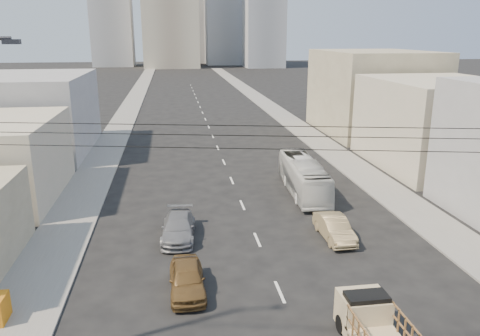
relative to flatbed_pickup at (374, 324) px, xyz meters
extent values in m
cube|color=slate|center=(-14.40, 66.65, -1.03)|extent=(3.50, 180.00, 0.12)
cube|color=slate|center=(9.10, 66.65, -1.03)|extent=(3.50, 180.00, 0.12)
cube|color=silver|center=(-2.65, 4.65, -1.09)|extent=(0.15, 2.00, 0.01)
cube|color=silver|center=(-2.65, 10.65, -1.09)|extent=(0.15, 2.00, 0.01)
cube|color=silver|center=(-2.65, 16.65, -1.09)|extent=(0.15, 2.00, 0.01)
cube|color=silver|center=(-2.65, 22.65, -1.09)|extent=(0.15, 2.00, 0.01)
cube|color=silver|center=(-2.65, 28.65, -1.09)|extent=(0.15, 2.00, 0.01)
cube|color=silver|center=(-2.65, 34.65, -1.09)|extent=(0.15, 2.00, 0.01)
cube|color=silver|center=(-2.65, 40.65, -1.09)|extent=(0.15, 2.00, 0.01)
cube|color=silver|center=(-2.65, 46.65, -1.09)|extent=(0.15, 2.00, 0.01)
cube|color=silver|center=(-2.65, 52.65, -1.09)|extent=(0.15, 2.00, 0.01)
cube|color=silver|center=(-2.65, 58.65, -1.09)|extent=(0.15, 2.00, 0.01)
cube|color=silver|center=(-2.65, 64.65, -1.09)|extent=(0.15, 2.00, 0.01)
cube|color=silver|center=(-2.65, 70.65, -1.09)|extent=(0.15, 2.00, 0.01)
cube|color=silver|center=(-2.65, 76.65, -1.09)|extent=(0.15, 2.00, 0.01)
cube|color=silver|center=(-2.65, 82.65, -1.09)|extent=(0.15, 2.00, 0.01)
cube|color=silver|center=(-2.65, 88.65, -1.09)|extent=(0.15, 2.00, 0.01)
cube|color=silver|center=(-2.65, 94.65, -1.09)|extent=(0.15, 2.00, 0.01)
cube|color=silver|center=(-2.65, 100.65, -1.09)|extent=(0.15, 2.00, 0.01)
cube|color=tan|center=(0.00, 1.10, -0.14)|extent=(1.90, 1.60, 1.50)
cube|color=black|center=(0.00, 0.85, 0.46)|extent=(1.70, 0.90, 0.70)
cylinder|color=black|center=(-0.85, 1.20, -0.71)|extent=(0.25, 0.76, 0.76)
cylinder|color=black|center=(0.85, 1.20, -0.71)|extent=(0.25, 0.76, 0.76)
imported|color=silver|center=(2.45, 18.71, 0.23)|extent=(2.73, 9.63, 2.65)
imported|color=brown|center=(-7.05, 5.31, -0.39)|extent=(1.71, 4.14, 1.41)
imported|color=#998259|center=(1.98, 10.15, -0.41)|extent=(1.52, 4.17, 1.37)
imported|color=slate|center=(-7.33, 11.57, -0.41)|extent=(2.28, 4.87, 1.37)
cube|color=#2D2D33|center=(-12.15, 0.65, 10.61)|extent=(0.50, 0.25, 0.15)
cylinder|color=black|center=(-2.65, -1.85, 8.21)|extent=(23.01, 5.02, 0.02)
cylinder|color=black|center=(-2.65, -1.85, 7.91)|extent=(23.01, 5.02, 0.02)
cylinder|color=black|center=(-2.65, -1.85, 7.51)|extent=(23.01, 5.02, 0.02)
cube|color=beige|center=(16.85, 24.65, 2.91)|extent=(11.00, 14.00, 8.00)
cube|color=tan|center=(17.35, 40.65, 3.91)|extent=(12.00, 16.00, 10.00)
cube|color=gray|center=(-22.15, 35.65, 2.91)|extent=(12.00, 16.00, 8.00)
cube|color=#93969B|center=(15.35, 181.65, 18.91)|extent=(16.00, 16.00, 40.00)
cube|color=#93969B|center=(-28.65, 176.65, 15.91)|extent=(15.00, 15.00, 34.00)
cube|color=gray|center=(3.35, 196.65, 20.91)|extent=(18.00, 18.00, 44.00)
cube|color=#93969B|center=(27.35, 161.65, 12.91)|extent=(14.00, 14.00, 28.00)
camera|label=1|loc=(-7.44, -14.81, 10.82)|focal=35.00mm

